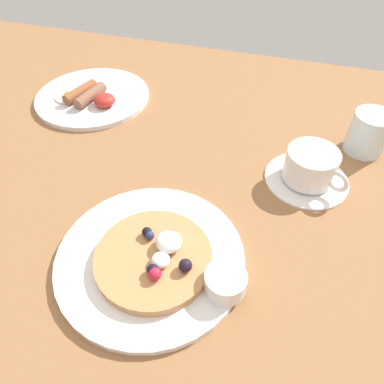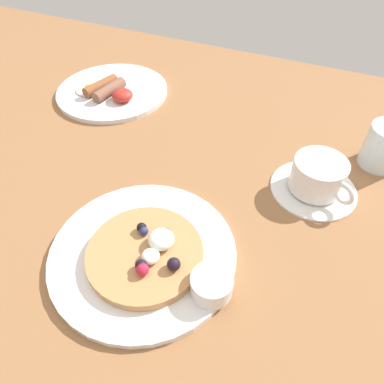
% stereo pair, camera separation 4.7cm
% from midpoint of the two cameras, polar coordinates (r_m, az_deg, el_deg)
% --- Properties ---
extents(ground_plane, '(1.94, 1.21, 0.03)m').
position_cam_midpoint_polar(ground_plane, '(0.62, -7.38, -2.39)').
color(ground_plane, '#90613C').
extents(pancake_plate, '(0.28, 0.28, 0.01)m').
position_cam_midpoint_polar(pancake_plate, '(0.54, -9.20, -10.44)').
color(pancake_plate, white).
rests_on(pancake_plate, ground_plane).
extents(pancake_with_berries, '(0.17, 0.17, 0.04)m').
position_cam_midpoint_polar(pancake_with_berries, '(0.52, -8.57, -10.44)').
color(pancake_with_berries, tan).
rests_on(pancake_with_berries, pancake_plate).
extents(syrup_ramekin, '(0.06, 0.06, 0.03)m').
position_cam_midpoint_polar(syrup_ramekin, '(0.48, 2.54, -14.36)').
color(syrup_ramekin, white).
rests_on(syrup_ramekin, pancake_plate).
extents(breakfast_plate, '(0.26, 0.26, 0.01)m').
position_cam_midpoint_polar(breakfast_plate, '(0.90, -17.11, 14.34)').
color(breakfast_plate, white).
rests_on(breakfast_plate, ground_plane).
extents(fried_breakfast, '(0.15, 0.10, 0.03)m').
position_cam_midpoint_polar(fried_breakfast, '(0.87, -17.86, 14.40)').
color(fried_breakfast, brown).
rests_on(fried_breakfast, breakfast_plate).
extents(coffee_saucer, '(0.15, 0.15, 0.01)m').
position_cam_midpoint_polar(coffee_saucer, '(0.67, 15.99, 2.02)').
color(coffee_saucer, white).
rests_on(coffee_saucer, ground_plane).
extents(coffee_cup, '(0.11, 0.09, 0.06)m').
position_cam_midpoint_polar(coffee_cup, '(0.64, 16.67, 4.08)').
color(coffee_cup, white).
rests_on(coffee_cup, coffee_saucer).
extents(water_glass, '(0.07, 0.07, 0.08)m').
position_cam_midpoint_polar(water_glass, '(0.75, 24.92, 8.53)').
color(water_glass, silver).
rests_on(water_glass, ground_plane).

